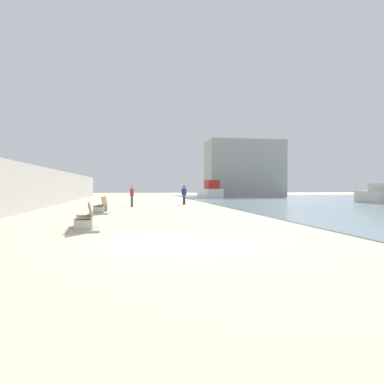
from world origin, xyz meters
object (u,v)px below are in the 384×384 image
Objects in this scene: person_standing at (132,194)px; boat_far_right at (377,195)px; person_walking at (184,193)px; boat_nearest at (210,191)px; bench_far at (101,209)px; bench_near at (84,223)px.

boat_far_right is at bearing 5.51° from person_standing.
person_standing is at bearing -147.68° from person_walking.
bench_far is at bearing -114.22° from boat_nearest.
bench_near is 14.55m from person_standing.
boat_far_right is at bearing 34.65° from bench_near.
person_walking is at bearing 32.32° from person_standing.
boat_nearest reaches higher than person_standing.
boat_nearest is at bearing 120.38° from boat_far_right.
boat_far_right is at bearing -2.05° from person_walking.
bench_far is at bearing -124.19° from person_walking.
bench_far is 0.40× the size of boat_nearest.
person_standing is 0.31× the size of boat_nearest.
person_standing is at bearing -174.49° from boat_far_right.
person_walking is 0.31× the size of boat_nearest.
boat_nearest is at bearing 63.47° from person_standing.
bench_near is at bearing -109.45° from person_walking.
person_walking reaches higher than person_standing.
bench_near is 18.30m from person_walking.
boat_far_right is at bearing -59.62° from boat_nearest.
person_walking is (6.09, 17.24, 0.73)m from bench_near.
bench_far is 0.50× the size of boat_far_right.
person_standing is (-4.42, -2.80, -0.01)m from person_walking.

